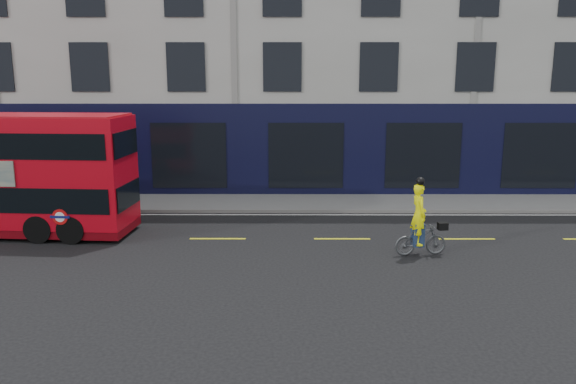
{
  "coord_description": "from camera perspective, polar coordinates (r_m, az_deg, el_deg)",
  "views": [
    {
      "loc": [
        2.32,
        -15.83,
        5.1
      ],
      "look_at": [
        2.26,
        2.36,
        1.36
      ],
      "focal_mm": 35.0,
      "sensor_mm": 36.0,
      "label": 1
    }
  ],
  "objects": [
    {
      "name": "kerb",
      "position": [
        21.55,
        -5.99,
        -1.96
      ],
      "size": [
        60.0,
        0.12,
        0.13
      ],
      "primitive_type": "cube",
      "color": "slate",
      "rests_on": "ground"
    },
    {
      "name": "road_edge_line",
      "position": [
        21.28,
        -6.07,
        -2.31
      ],
      "size": [
        58.0,
        0.1,
        0.01
      ],
      "primitive_type": "cube",
      "color": "silver",
      "rests_on": "ground"
    },
    {
      "name": "lane_dashes",
      "position": [
        18.21,
        -7.15,
        -4.73
      ],
      "size": [
        58.0,
        0.12,
        0.01
      ],
      "primitive_type": null,
      "color": "#D0CF18",
      "rests_on": "ground"
    },
    {
      "name": "building_terrace",
      "position": [
        28.97,
        -4.58,
        16.32
      ],
      "size": [
        50.0,
        10.07,
        15.0
      ],
      "color": "beige",
      "rests_on": "ground"
    },
    {
      "name": "cyclist",
      "position": [
        16.67,
        13.26,
        -3.62
      ],
      "size": [
        1.58,
        0.7,
        2.32
      ],
      "rotation": [
        0.0,
        0.0,
        0.15
      ],
      "color": "#4E5153",
      "rests_on": "ground"
    },
    {
      "name": "ground",
      "position": [
        16.79,
        -7.8,
        -6.18
      ],
      "size": [
        120.0,
        120.0,
        0.0
      ],
      "primitive_type": "plane",
      "color": "black",
      "rests_on": "ground"
    },
    {
      "name": "pavement",
      "position": [
        23.01,
        -5.59,
        -1.09
      ],
      "size": [
        60.0,
        3.0,
        0.12
      ],
      "primitive_type": "cube",
      "color": "gray",
      "rests_on": "ground"
    }
  ]
}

